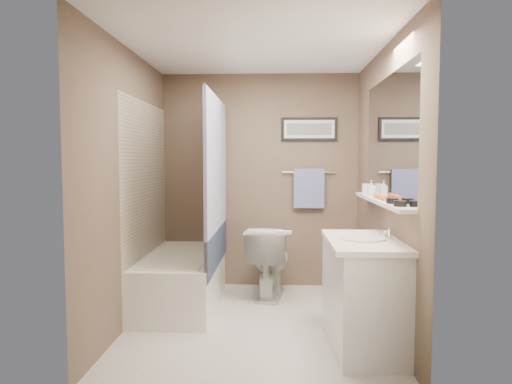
{
  "coord_description": "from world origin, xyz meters",
  "views": [
    {
      "loc": [
        0.17,
        -3.92,
        1.43
      ],
      "look_at": [
        0.0,
        0.15,
        1.15
      ],
      "focal_mm": 32.0,
      "sensor_mm": 36.0,
      "label": 1
    }
  ],
  "objects_px": {
    "bathtub": "(182,280)",
    "glass_jar": "(366,189)",
    "hair_brush_back": "(379,196)",
    "candle_bowl_near": "(400,204)",
    "candle_bowl_far": "(392,201)",
    "hair_brush_front": "(382,197)",
    "soap_bottle": "(371,188)",
    "toilet": "(269,261)",
    "vanity": "(364,297)"
  },
  "relations": [
    {
      "from": "bathtub",
      "to": "glass_jar",
      "type": "relative_size",
      "value": 15.0
    },
    {
      "from": "hair_brush_back",
      "to": "candle_bowl_near",
      "type": "bearing_deg",
      "value": -90.0
    },
    {
      "from": "hair_brush_back",
      "to": "glass_jar",
      "type": "distance_m",
      "value": 0.53
    },
    {
      "from": "candle_bowl_far",
      "to": "hair_brush_front",
      "type": "height_order",
      "value": "hair_brush_front"
    },
    {
      "from": "soap_bottle",
      "to": "hair_brush_front",
      "type": "bearing_deg",
      "value": -90.0
    },
    {
      "from": "candle_bowl_near",
      "to": "toilet",
      "type": "bearing_deg",
      "value": 120.58
    },
    {
      "from": "toilet",
      "to": "candle_bowl_far",
      "type": "distance_m",
      "value": 1.81
    },
    {
      "from": "hair_brush_front",
      "to": "hair_brush_back",
      "type": "relative_size",
      "value": 1.0
    },
    {
      "from": "candle_bowl_near",
      "to": "hair_brush_front",
      "type": "height_order",
      "value": "hair_brush_front"
    },
    {
      "from": "hair_brush_back",
      "to": "toilet",
      "type": "bearing_deg",
      "value": 134.96
    },
    {
      "from": "vanity",
      "to": "hair_brush_front",
      "type": "xyz_separation_m",
      "value": [
        0.19,
        0.27,
        0.74
      ]
    },
    {
      "from": "soap_bottle",
      "to": "glass_jar",
      "type": "bearing_deg",
      "value": 90.0
    },
    {
      "from": "bathtub",
      "to": "glass_jar",
      "type": "xyz_separation_m",
      "value": [
        1.79,
        -0.07,
        0.92
      ]
    },
    {
      "from": "candle_bowl_near",
      "to": "hair_brush_back",
      "type": "xyz_separation_m",
      "value": [
        0.0,
        0.64,
        0.0
      ]
    },
    {
      "from": "bathtub",
      "to": "soap_bottle",
      "type": "distance_m",
      "value": 2.04
    },
    {
      "from": "hair_brush_front",
      "to": "glass_jar",
      "type": "distance_m",
      "value": 0.65
    },
    {
      "from": "vanity",
      "to": "candle_bowl_near",
      "type": "relative_size",
      "value": 10.0
    },
    {
      "from": "candle_bowl_near",
      "to": "hair_brush_front",
      "type": "bearing_deg",
      "value": 90.0
    },
    {
      "from": "bathtub",
      "to": "candle_bowl_near",
      "type": "bearing_deg",
      "value": -35.22
    },
    {
      "from": "bathtub",
      "to": "candle_bowl_far",
      "type": "distance_m",
      "value": 2.25
    },
    {
      "from": "glass_jar",
      "to": "soap_bottle",
      "type": "height_order",
      "value": "soap_bottle"
    },
    {
      "from": "vanity",
      "to": "hair_brush_front",
      "type": "distance_m",
      "value": 0.81
    },
    {
      "from": "hair_brush_back",
      "to": "soap_bottle",
      "type": "xyz_separation_m",
      "value": [
        0.0,
        0.31,
        0.05
      ]
    },
    {
      "from": "toilet",
      "to": "candle_bowl_near",
      "type": "bearing_deg",
      "value": 128.04
    },
    {
      "from": "hair_brush_front",
      "to": "hair_brush_back",
      "type": "height_order",
      "value": "same"
    },
    {
      "from": "candle_bowl_near",
      "to": "hair_brush_back",
      "type": "distance_m",
      "value": 0.64
    },
    {
      "from": "glass_jar",
      "to": "candle_bowl_near",
      "type": "bearing_deg",
      "value": -90.0
    },
    {
      "from": "bathtub",
      "to": "hair_brush_back",
      "type": "distance_m",
      "value": 2.08
    },
    {
      "from": "toilet",
      "to": "vanity",
      "type": "distance_m",
      "value": 1.51
    },
    {
      "from": "candle_bowl_near",
      "to": "hair_brush_front",
      "type": "distance_m",
      "value": 0.52
    },
    {
      "from": "bathtub",
      "to": "candle_bowl_near",
      "type": "height_order",
      "value": "candle_bowl_near"
    },
    {
      "from": "toilet",
      "to": "candle_bowl_near",
      "type": "relative_size",
      "value": 8.35
    },
    {
      "from": "candle_bowl_near",
      "to": "soap_bottle",
      "type": "height_order",
      "value": "soap_bottle"
    },
    {
      "from": "glass_jar",
      "to": "vanity",
      "type": "bearing_deg",
      "value": -101.36
    },
    {
      "from": "candle_bowl_far",
      "to": "glass_jar",
      "type": "height_order",
      "value": "glass_jar"
    },
    {
      "from": "candle_bowl_far",
      "to": "hair_brush_front",
      "type": "relative_size",
      "value": 0.41
    },
    {
      "from": "candle_bowl_far",
      "to": "hair_brush_back",
      "type": "xyz_separation_m",
      "value": [
        0.0,
        0.44,
        0.0
      ]
    },
    {
      "from": "hair_brush_front",
      "to": "glass_jar",
      "type": "bearing_deg",
      "value": 90.0
    },
    {
      "from": "hair_brush_back",
      "to": "bathtub",
      "type": "bearing_deg",
      "value": 161.3
    },
    {
      "from": "candle_bowl_near",
      "to": "soap_bottle",
      "type": "relative_size",
      "value": 0.65
    },
    {
      "from": "vanity",
      "to": "glass_jar",
      "type": "xyz_separation_m",
      "value": [
        0.19,
        0.92,
        0.77
      ]
    },
    {
      "from": "candle_bowl_far",
      "to": "soap_bottle",
      "type": "xyz_separation_m",
      "value": [
        0.0,
        0.75,
        0.05
      ]
    },
    {
      "from": "candle_bowl_far",
      "to": "hair_brush_back",
      "type": "relative_size",
      "value": 0.41
    },
    {
      "from": "bathtub",
      "to": "candle_bowl_far",
      "type": "bearing_deg",
      "value": -30.59
    },
    {
      "from": "vanity",
      "to": "hair_brush_front",
      "type": "bearing_deg",
      "value": 52.63
    },
    {
      "from": "vanity",
      "to": "hair_brush_back",
      "type": "distance_m",
      "value": 0.85
    },
    {
      "from": "vanity",
      "to": "candle_bowl_far",
      "type": "relative_size",
      "value": 10.0
    },
    {
      "from": "bathtub",
      "to": "soap_bottle",
      "type": "height_order",
      "value": "soap_bottle"
    },
    {
      "from": "soap_bottle",
      "to": "vanity",
      "type": "bearing_deg",
      "value": -104.76
    },
    {
      "from": "hair_brush_front",
      "to": "glass_jar",
      "type": "xyz_separation_m",
      "value": [
        0.0,
        0.65,
        0.03
      ]
    }
  ]
}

